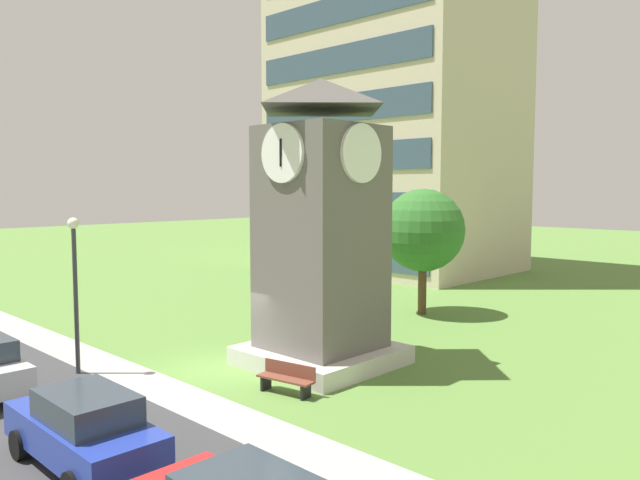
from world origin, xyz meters
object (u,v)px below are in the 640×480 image
(street_lamp, at_px, (75,275))
(tree_streetside, at_px, (423,231))
(clock_tower, at_px, (321,240))
(park_bench, at_px, (287,378))
(parked_car_blue, at_px, (84,429))

(street_lamp, relative_size, tree_streetside, 0.85)
(clock_tower, xyz_separation_m, street_lamp, (-4.88, -6.23, -1.05))
(clock_tower, bearing_deg, tree_streetside, 103.72)
(park_bench, bearing_deg, street_lamp, -151.86)
(park_bench, relative_size, street_lamp, 0.37)
(clock_tower, distance_m, parked_car_blue, 9.87)
(tree_streetside, bearing_deg, park_bench, -73.28)
(park_bench, xyz_separation_m, tree_streetside, (-3.64, 12.14, 3.51))
(street_lamp, height_order, tree_streetside, tree_streetside)
(tree_streetside, bearing_deg, clock_tower, -76.28)
(parked_car_blue, bearing_deg, clock_tower, 100.97)
(park_bench, height_order, street_lamp, street_lamp)
(clock_tower, relative_size, street_lamp, 1.90)
(tree_streetside, bearing_deg, street_lamp, -99.60)
(clock_tower, distance_m, street_lamp, 7.99)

